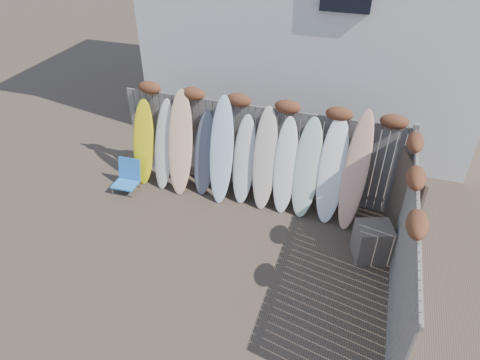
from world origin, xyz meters
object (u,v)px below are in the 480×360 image
(lattice_panel, at_px, (403,208))
(surfboard_0, at_px, (143,142))
(wooden_crate, at_px, (372,242))
(beach_chair, at_px, (128,176))

(lattice_panel, relative_size, surfboard_0, 0.95)
(wooden_crate, height_order, lattice_panel, lattice_panel)
(surfboard_0, bearing_deg, lattice_panel, -10.69)
(lattice_panel, distance_m, surfboard_0, 5.56)
(lattice_panel, bearing_deg, surfboard_0, 157.12)
(beach_chair, bearing_deg, wooden_crate, -5.48)
(beach_chair, xyz_separation_m, lattice_panel, (5.73, -0.10, 0.61))
(beach_chair, distance_m, wooden_crate, 5.35)
(wooden_crate, bearing_deg, beach_chair, 174.52)
(beach_chair, height_order, surfboard_0, surfboard_0)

